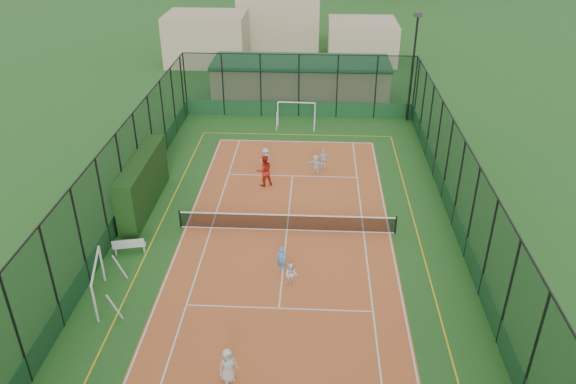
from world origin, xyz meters
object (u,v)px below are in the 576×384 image
at_px(coach, 264,171).
at_px(child_near_right, 291,275).
at_px(white_bench, 130,245).
at_px(futsal_goal_near, 99,283).
at_px(child_far_left, 266,157).
at_px(floodlight_ne, 412,69).
at_px(futsal_goal_far, 296,114).
at_px(child_near_left, 228,365).
at_px(clubhouse, 301,78).
at_px(child_far_back, 316,164).
at_px(child_far_right, 323,159).
at_px(child_near_mid, 282,259).

bearing_deg(coach, child_near_right, 79.46).
bearing_deg(white_bench, futsal_goal_near, -105.73).
xyz_separation_m(child_far_left, coach, (0.16, -2.63, 0.35)).
relative_size(child_far_left, coach, 0.65).
distance_m(floodlight_ne, white_bench, 25.45).
relative_size(futsal_goal_far, coach, 1.47).
xyz_separation_m(floodlight_ne, child_near_left, (-10.21, -27.15, -3.38)).
bearing_deg(white_bench, floodlight_ne, 36.35).
relative_size(child_near_left, coach, 0.74).
bearing_deg(child_near_left, clubhouse, 54.08).
distance_m(child_far_left, coach, 2.66).
relative_size(floodlight_ne, child_near_left, 5.59).
distance_m(futsal_goal_near, child_far_back, 16.13).
bearing_deg(child_near_right, child_far_right, 99.18).
bearing_deg(child_far_right, child_near_right, 71.68).
bearing_deg(clubhouse, child_near_mid, -90.13).
xyz_separation_m(futsal_goal_near, child_near_right, (8.43, 1.50, -0.36)).
distance_m(futsal_goal_far, child_near_right, 19.67).
xyz_separation_m(white_bench, child_far_right, (9.75, 10.00, 0.28)).
xyz_separation_m(clubhouse, futsal_goal_far, (-0.10, -7.09, -0.63)).
height_order(futsal_goal_far, child_far_back, futsal_goal_far).
height_order(child_near_mid, child_near_right, child_near_mid).
height_order(child_near_right, child_far_right, child_far_right).
height_order(child_far_right, child_far_back, child_far_right).
bearing_deg(clubhouse, child_far_back, -84.51).
relative_size(clubhouse, coach, 7.58).
relative_size(clubhouse, white_bench, 9.67).
height_order(futsal_goal_near, child_near_right, futsal_goal_near).
height_order(floodlight_ne, child_near_right, floodlight_ne).
height_order(white_bench, child_near_left, child_near_left).
bearing_deg(floodlight_ne, child_far_back, -126.20).
distance_m(white_bench, child_near_left, 10.14).
height_order(child_near_mid, coach, coach).
bearing_deg(futsal_goal_near, child_near_left, -137.71).
distance_m(floodlight_ne, child_near_left, 29.20).
distance_m(child_near_mid, child_near_right, 1.21).
relative_size(child_near_mid, coach, 0.66).
distance_m(floodlight_ne, clubhouse, 10.47).
bearing_deg(coach, child_far_back, -172.96).
distance_m(child_near_right, child_far_left, 12.64).
distance_m(floodlight_ne, futsal_goal_near, 28.40).
bearing_deg(child_near_right, child_far_back, 101.21).
distance_m(futsal_goal_far, coach, 9.98).
bearing_deg(child_near_right, futsal_goal_near, -153.75).
bearing_deg(futsal_goal_near, coach, -42.83).
height_order(clubhouse, futsal_goal_near, clubhouse).
height_order(floodlight_ne, child_far_right, floodlight_ne).
xyz_separation_m(floodlight_ne, child_near_mid, (-8.66, -20.25, -3.45)).
height_order(floodlight_ne, futsal_goal_far, floodlight_ne).
distance_m(child_far_left, child_far_right, 3.78).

